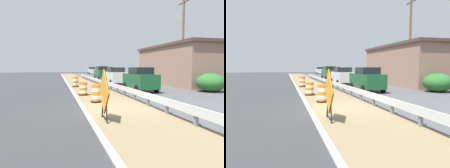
{
  "view_description": "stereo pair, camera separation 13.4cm",
  "coord_description": "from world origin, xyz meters",
  "views": [
    {
      "loc": [
        -2.52,
        -10.14,
        2.06
      ],
      "look_at": [
        0.74,
        2.57,
        1.03
      ],
      "focal_mm": 34.39,
      "sensor_mm": 36.0,
      "label": 1
    },
    {
      "loc": [
        -2.39,
        -10.18,
        2.06
      ],
      "look_at": [
        0.74,
        2.57,
        1.03
      ],
      "focal_mm": 34.39,
      "sensor_mm": 36.0,
      "label": 2
    }
  ],
  "objects": [
    {
      "name": "car_lead_near_lane",
      "position": [
        4.32,
        14.89,
        1.02
      ],
      "size": [
        2.09,
        4.78,
        2.04
      ],
      "rotation": [
        0.0,
        0.0,
        1.57
      ],
      "color": "silver",
      "rests_on": "ground"
    },
    {
      "name": "bush_roadside",
      "position": [
        9.92,
        5.11,
        0.78
      ],
      "size": [
        2.39,
        2.39,
        1.56
      ],
      "primitive_type": "ellipsoid",
      "color": "#286028",
      "rests_on": "ground"
    },
    {
      "name": "traffic_barrel_close",
      "position": [
        -0.66,
        5.58,
        0.42
      ],
      "size": [
        0.73,
        0.73,
        0.95
      ],
      "color": "orange",
      "rests_on": "ground"
    },
    {
      "name": "roadside_shop_near",
      "position": [
        13.6,
        12.96,
        2.34
      ],
      "size": [
        9.27,
        13.18,
        4.66
      ],
      "color": "#93705B",
      "rests_on": "ground"
    },
    {
      "name": "car_lead_far_lane",
      "position": [
        4.38,
        7.06,
        1.02
      ],
      "size": [
        1.96,
        4.39,
        2.05
      ],
      "rotation": [
        0.0,
        0.0,
        1.58
      ],
      "color": "#195128",
      "rests_on": "ground"
    },
    {
      "name": "ground_plane",
      "position": [
        0.0,
        0.0,
        0.0
      ],
      "size": [
        160.0,
        160.0,
        0.0
      ],
      "primitive_type": "plane",
      "color": "#333335"
    },
    {
      "name": "car_trailing_far_lane",
      "position": [
        4.77,
        25.15,
        1.1
      ],
      "size": [
        2.13,
        4.51,
        2.21
      ],
      "rotation": [
        0.0,
        0.0,
        1.6
      ],
      "color": "#195128",
      "rests_on": "ground"
    },
    {
      "name": "guardrail_median",
      "position": [
        2.1,
        3.4,
        0.52
      ],
      "size": [
        0.18,
        57.04,
        0.71
      ],
      "color": "silver",
      "rests_on": "ground"
    },
    {
      "name": "traffic_barrel_nearest",
      "position": [
        -0.33,
        2.18,
        0.48
      ],
      "size": [
        0.63,
        0.63,
        1.06
      ],
      "color": "orange",
      "rests_on": "ground"
    },
    {
      "name": "utility_pole_near",
      "position": [
        10.45,
        10.2,
        4.82
      ],
      "size": [
        0.24,
        1.8,
        9.31
      ],
      "color": "brown",
      "rests_on": "ground"
    },
    {
      "name": "car_mid_far_lane",
      "position": [
        7.75,
        33.89,
        1.05
      ],
      "size": [
        2.15,
        4.77,
        2.11
      ],
      "rotation": [
        0.0,
        0.0,
        -1.56
      ],
      "color": "navy",
      "rests_on": "ground"
    },
    {
      "name": "curb_near_edge",
      "position": [
        -1.3,
        0.0,
        0.0
      ],
      "size": [
        0.2,
        120.0,
        0.11
      ],
      "primitive_type": "cube",
      "color": "#ADADA8",
      "rests_on": "ground"
    },
    {
      "name": "car_trailing_near_lane",
      "position": [
        7.61,
        53.22,
        1.04
      ],
      "size": [
        2.15,
        4.53,
        2.09
      ],
      "rotation": [
        0.0,
        0.0,
        -1.57
      ],
      "color": "silver",
      "rests_on": "ground"
    },
    {
      "name": "warning_sign_diamond",
      "position": [
        -0.78,
        -2.13,
        1.07
      ],
      "size": [
        0.09,
        1.82,
        2.05
      ],
      "rotation": [
        0.0,
        0.0,
        3.12
      ],
      "color": "black",
      "rests_on": "ground"
    },
    {
      "name": "median_dirt_strip",
      "position": [
        0.57,
        0.0,
        0.0
      ],
      "size": [
        3.53,
        120.0,
        0.01
      ],
      "primitive_type": "cube",
      "color": "#7F6B4C",
      "rests_on": "ground"
    },
    {
      "name": "traffic_barrel_mid",
      "position": [
        -0.67,
        12.42,
        0.49
      ],
      "size": [
        0.74,
        0.74,
        1.08
      ],
      "color": "orange",
      "rests_on": "ground"
    },
    {
      "name": "far_lane_asphalt",
      "position": [
        6.55,
        0.0,
        0.0
      ],
      "size": [
        8.43,
        120.0,
        0.0
      ],
      "primitive_type": "cube",
      "color": "#4C4C51",
      "rests_on": "ground"
    }
  ]
}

